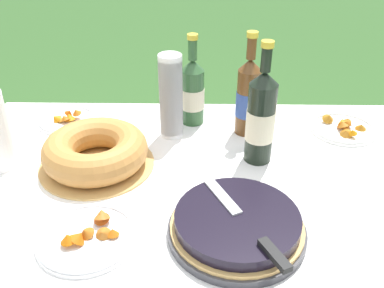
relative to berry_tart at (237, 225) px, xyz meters
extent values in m
cube|color=brown|center=(-0.07, 0.16, -0.05)|extent=(1.45, 1.04, 0.03)
cylinder|color=brown|center=(-0.73, 0.61, -0.41)|extent=(0.06, 0.06, 0.68)
cylinder|color=brown|center=(0.60, 0.61, -0.41)|extent=(0.06, 0.06, 0.68)
cube|color=white|center=(-0.07, 0.16, -0.03)|extent=(1.46, 1.05, 0.00)
cube|color=white|center=(-0.07, 0.68, -0.08)|extent=(1.46, 0.00, 0.10)
cylinder|color=#38383D|center=(0.00, 0.00, -0.02)|extent=(0.32, 0.32, 0.02)
cylinder|color=tan|center=(0.00, 0.00, 0.00)|extent=(0.30, 0.30, 0.01)
cylinder|color=black|center=(0.00, 0.00, 0.02)|extent=(0.28, 0.28, 0.03)
cube|color=silver|center=(-0.04, 0.08, 0.03)|extent=(0.11, 0.18, 0.00)
cube|color=black|center=(0.06, -0.13, 0.04)|extent=(0.06, 0.09, 0.01)
cylinder|color=tan|center=(-0.38, 0.27, -0.02)|extent=(0.32, 0.32, 0.01)
torus|color=#BC7F3D|center=(-0.38, 0.27, 0.02)|extent=(0.29, 0.29, 0.09)
cylinder|color=white|center=(-0.17, 0.45, 0.02)|extent=(0.07, 0.07, 0.09)
cylinder|color=white|center=(-0.17, 0.45, 0.03)|extent=(0.07, 0.07, 0.09)
cylinder|color=white|center=(-0.17, 0.45, 0.05)|extent=(0.07, 0.07, 0.09)
cylinder|color=white|center=(-0.17, 0.45, 0.06)|extent=(0.07, 0.07, 0.09)
cylinder|color=white|center=(-0.17, 0.45, 0.07)|extent=(0.07, 0.07, 0.09)
cylinder|color=white|center=(-0.17, 0.45, 0.09)|extent=(0.07, 0.07, 0.09)
cylinder|color=white|center=(-0.17, 0.45, 0.10)|extent=(0.07, 0.07, 0.09)
cylinder|color=white|center=(-0.17, 0.45, 0.11)|extent=(0.07, 0.07, 0.09)
cylinder|color=white|center=(-0.17, 0.45, 0.12)|extent=(0.07, 0.07, 0.09)
cylinder|color=white|center=(-0.17, 0.45, 0.14)|extent=(0.07, 0.07, 0.09)
cylinder|color=white|center=(-0.17, 0.45, 0.15)|extent=(0.07, 0.07, 0.09)
cylinder|color=white|center=(-0.17, 0.45, 0.16)|extent=(0.07, 0.07, 0.09)
cylinder|color=white|center=(-0.17, 0.45, 0.18)|extent=(0.07, 0.07, 0.09)
cylinder|color=white|center=(-0.17, 0.45, 0.19)|extent=(0.07, 0.07, 0.09)
torus|color=white|center=(-0.17, 0.45, 0.24)|extent=(0.07, 0.07, 0.01)
cylinder|color=#2D562D|center=(-0.11, 0.54, 0.06)|extent=(0.08, 0.08, 0.18)
cylinder|color=beige|center=(-0.11, 0.54, 0.06)|extent=(0.08, 0.08, 0.07)
cone|color=#2D562D|center=(-0.11, 0.54, 0.17)|extent=(0.08, 0.08, 0.04)
cylinder|color=#2D562D|center=(-0.11, 0.54, 0.22)|extent=(0.03, 0.03, 0.06)
cylinder|color=gold|center=(-0.11, 0.54, 0.26)|extent=(0.03, 0.03, 0.02)
cylinder|color=brown|center=(0.06, 0.48, 0.08)|extent=(0.07, 0.07, 0.21)
cylinder|color=#334C93|center=(0.06, 0.48, 0.07)|extent=(0.07, 0.07, 0.08)
cone|color=brown|center=(0.06, 0.48, 0.20)|extent=(0.07, 0.07, 0.04)
cylinder|color=brown|center=(0.06, 0.48, 0.25)|extent=(0.03, 0.03, 0.06)
cylinder|color=gold|center=(0.06, 0.48, 0.29)|extent=(0.03, 0.03, 0.02)
cylinder|color=black|center=(0.08, 0.32, 0.09)|extent=(0.08, 0.08, 0.23)
cylinder|color=beige|center=(0.08, 0.32, 0.09)|extent=(0.08, 0.08, 0.09)
cone|color=black|center=(0.08, 0.32, 0.23)|extent=(0.08, 0.08, 0.04)
cylinder|color=black|center=(0.08, 0.32, 0.28)|extent=(0.03, 0.03, 0.06)
cylinder|color=gold|center=(0.08, 0.32, 0.32)|extent=(0.03, 0.03, 0.02)
cylinder|color=white|center=(-0.34, -0.03, -0.02)|extent=(0.23, 0.23, 0.01)
torus|color=white|center=(-0.34, -0.03, -0.01)|extent=(0.22, 0.22, 0.01)
cone|color=#AC4711|center=(-0.31, 0.02, 0.00)|extent=(0.06, 0.06, 0.03)
cone|color=#BC5D11|center=(-0.28, -0.02, -0.01)|extent=(0.04, 0.04, 0.02)
cone|color=#CE6521|center=(-0.31, 0.03, 0.01)|extent=(0.05, 0.06, 0.04)
cone|color=#AF641F|center=(-0.30, -0.03, 0.00)|extent=(0.05, 0.05, 0.04)
cone|color=#CB5C0E|center=(-0.35, -0.04, 0.00)|extent=(0.05, 0.06, 0.05)
cone|color=#BC5C0B|center=(-0.37, -0.05, 0.00)|extent=(0.04, 0.04, 0.02)
cone|color=#AF5E18|center=(-0.34, -0.02, 0.00)|extent=(0.04, 0.05, 0.04)
cylinder|color=white|center=(0.38, 0.49, -0.02)|extent=(0.21, 0.21, 0.01)
torus|color=white|center=(0.38, 0.49, -0.01)|extent=(0.20, 0.20, 0.01)
cone|color=#CB760C|center=(0.39, 0.43, 0.00)|extent=(0.04, 0.04, 0.02)
cone|color=#A6470B|center=(0.39, 0.50, 0.00)|extent=(0.05, 0.04, 0.04)
cone|color=#BF5913|center=(0.37, 0.48, 0.00)|extent=(0.04, 0.04, 0.03)
cone|color=#B0701C|center=(0.34, 0.52, 0.00)|extent=(0.05, 0.05, 0.04)
cone|color=orange|center=(0.39, 0.49, -0.01)|extent=(0.04, 0.04, 0.04)
cone|color=#BF6715|center=(0.38, 0.49, 0.00)|extent=(0.05, 0.05, 0.03)
cone|color=#AB651B|center=(0.37, 0.47, 0.01)|extent=(0.04, 0.04, 0.03)
cone|color=#B06B18|center=(0.43, 0.48, -0.01)|extent=(0.04, 0.04, 0.03)
cone|color=orange|center=(0.37, 0.49, 0.01)|extent=(0.04, 0.04, 0.04)
cone|color=#AD671A|center=(0.37, 0.43, 0.00)|extent=(0.05, 0.06, 0.04)
cone|color=#AB5A14|center=(0.38, 0.49, 0.00)|extent=(0.05, 0.05, 0.05)
cylinder|color=white|center=(-0.53, 0.53, -0.02)|extent=(0.19, 0.19, 0.01)
torus|color=white|center=(-0.53, 0.53, -0.01)|extent=(0.19, 0.19, 0.01)
cone|color=#CD6819|center=(-0.50, 0.54, 0.01)|extent=(0.04, 0.04, 0.03)
cone|color=#C9710C|center=(-0.56, 0.52, 0.00)|extent=(0.04, 0.04, 0.04)
cone|color=#AB5813|center=(-0.53, 0.51, 0.00)|extent=(0.04, 0.04, 0.03)
cone|color=orange|center=(-0.55, 0.52, -0.01)|extent=(0.05, 0.05, 0.04)
cone|color=orange|center=(-0.52, 0.53, 0.00)|extent=(0.06, 0.06, 0.03)
cone|color=#AD4609|center=(-0.52, 0.54, 0.00)|extent=(0.04, 0.03, 0.03)
camera|label=1|loc=(-0.09, -0.73, 0.66)|focal=40.00mm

